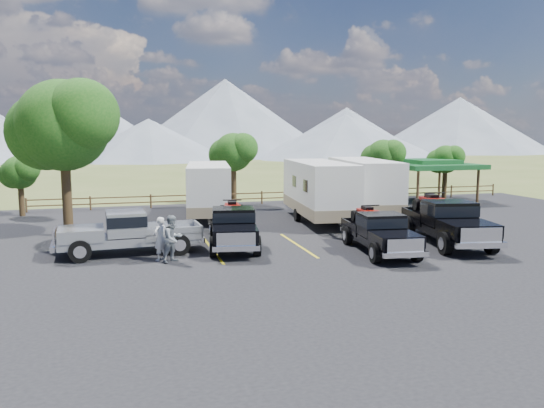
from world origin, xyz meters
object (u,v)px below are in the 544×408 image
object	(u,v)px
tree_big_nw	(62,125)
pickup_silver	(130,232)
rig_left	(233,225)
person_b	(173,239)
trailer_left	(208,190)
rig_center	(379,231)
rig_right	(446,220)
trailer_center	(319,191)
pavilion	(430,165)
trailer_right	(363,187)
person_a	(160,239)

from	to	relation	value
tree_big_nw	pickup_silver	xyz separation A→B (m)	(3.00, -4.79, -4.58)
rig_left	person_b	bearing A→B (deg)	-132.95
trailer_left	rig_center	bearing A→B (deg)	-54.76
rig_right	person_b	bearing A→B (deg)	-168.86
rig_left	trailer_left	distance (m)	8.56
rig_center	rig_right	bearing A→B (deg)	17.97
tree_big_nw	trailer_center	xyz separation A→B (m)	(13.80, 0.93, -3.71)
tree_big_nw	pickup_silver	size ratio (longest dim) A/B	1.23
rig_left	trailer_center	size ratio (longest dim) A/B	0.62
rig_center	pickup_silver	distance (m)	10.83
trailer_left	person_b	distance (m)	11.28
pavilion	rig_center	distance (m)	19.52
rig_left	trailer_right	world-z (taller)	trailer_right
rig_center	trailer_center	bearing A→B (deg)	94.27
rig_center	trailer_left	bearing A→B (deg)	123.07
rig_left	trailer_right	bearing A→B (deg)	43.60
rig_center	person_b	size ratio (longest dim) A/B	3.11
trailer_center	trailer_left	bearing A→B (deg)	158.14
person_b	pavilion	bearing A→B (deg)	-3.20
pavilion	person_b	distance (m)	25.62
rig_left	pickup_silver	size ratio (longest dim) A/B	0.99
rig_right	trailer_right	bearing A→B (deg)	101.52
trailer_center	person_a	size ratio (longest dim) A/B	5.65
trailer_left	trailer_center	xyz separation A→B (m)	(6.04, -3.13, 0.12)
trailer_left	trailer_center	distance (m)	6.80
person_b	trailer_right	bearing A→B (deg)	-3.19
tree_big_nw	trailer_center	size ratio (longest dim) A/B	0.77
rig_right	trailer_right	distance (m)	8.62
rig_right	trailer_center	xyz separation A→B (m)	(-3.63, 7.42, 0.74)
rig_right	trailer_center	distance (m)	8.29
rig_left	trailer_center	world-z (taller)	trailer_center
rig_left	person_a	world-z (taller)	rig_left
pavilion	person_b	xyz separation A→B (m)	(-20.89, -14.73, -1.79)
trailer_left	pavilion	bearing A→B (deg)	20.76
pavilion	trailer_right	xyz separation A→B (m)	(-8.34, -5.88, -0.89)
tree_big_nw	person_a	distance (m)	8.92
rig_left	rig_center	size ratio (longest dim) A/B	1.06
person_b	rig_right	bearing A→B (deg)	-37.19
person_b	trailer_center	bearing A→B (deg)	1.65
rig_center	pickup_silver	world-z (taller)	rig_center
rig_left	rig_right	xyz separation A→B (m)	(9.83, -2.02, 0.12)
rig_center	trailer_left	world-z (taller)	trailer_left
rig_center	rig_right	xyz separation A→B (m)	(3.91, 0.82, 0.17)
pavilion	person_b	bearing A→B (deg)	-144.81
tree_big_nw	rig_left	size ratio (longest dim) A/B	1.24
trailer_left	trailer_center	size ratio (longest dim) A/B	0.94
rig_right	person_b	distance (m)	12.78
tree_big_nw	rig_left	xyz separation A→B (m)	(7.60, -4.47, -4.58)
pickup_silver	trailer_center	bearing A→B (deg)	114.26
rig_left	pavilion	bearing A→B (deg)	43.98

